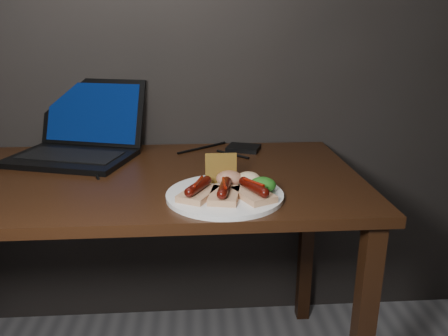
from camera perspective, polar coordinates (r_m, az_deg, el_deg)
name	(u,v)px	position (r m, az deg, el deg)	size (l,w,h in m)	color
desk	(126,203)	(1.36, -12.63, -4.44)	(1.40, 0.70, 0.75)	#341C0D
laptop	(79,141)	(1.56, -18.40, 3.41)	(0.46, 0.44, 0.25)	black
hard_drive	(244,148)	(1.56, 2.56, 2.62)	(0.11, 0.09, 0.02)	black
desk_cables	(132,158)	(1.49, -11.94, 1.28)	(0.84, 0.39, 0.01)	black
plate	(225,195)	(1.13, 0.10, -3.55)	(0.30, 0.30, 0.01)	white
bread_sausage_left	(198,190)	(1.10, -3.36, -2.94)	(0.12, 0.13, 0.04)	tan
bread_sausage_center	(224,192)	(1.09, 0.04, -3.14)	(0.09, 0.13, 0.04)	tan
bread_sausage_right	(254,191)	(1.10, 3.89, -3.04)	(0.11, 0.13, 0.04)	tan
crispbread	(221,168)	(1.19, -0.40, -0.04)	(0.09, 0.01, 0.09)	olive
salad_greens	(263,185)	(1.13, 5.07, -2.22)	(0.07, 0.07, 0.04)	#115914
salsa_mound	(229,178)	(1.18, 0.70, -1.36)	(0.07, 0.07, 0.04)	maroon
coleslaw_mound	(248,179)	(1.18, 3.21, -1.39)	(0.06, 0.06, 0.04)	silver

